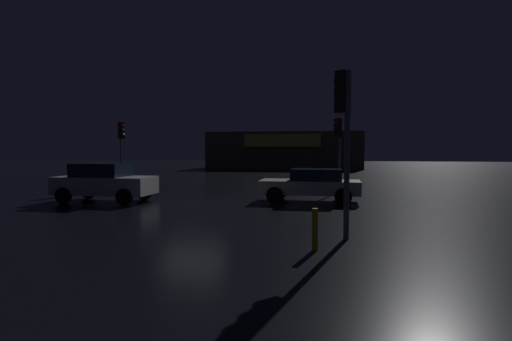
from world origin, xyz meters
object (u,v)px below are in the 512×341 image
object	(u,v)px
traffic_signal_opposite	(338,136)
car_near	(312,184)
car_far	(104,182)
traffic_signal_main	(121,139)
traffic_signal_cross_left	(344,118)
store_building	(285,150)

from	to	relation	value
traffic_signal_opposite	car_near	xyz separation A→B (m)	(-1.15, -4.17, -2.14)
car_near	car_far	world-z (taller)	car_far
traffic_signal_main	traffic_signal_cross_left	distance (m)	15.80
traffic_signal_cross_left	car_far	size ratio (longest dim) A/B	1.02
traffic_signal_main	car_far	size ratio (longest dim) A/B	0.90
traffic_signal_opposite	traffic_signal_cross_left	bearing A→B (deg)	-90.33
traffic_signal_cross_left	car_far	world-z (taller)	traffic_signal_cross_left
car_near	car_far	distance (m)	8.77
car_far	car_near	bearing A→B (deg)	9.49
car_near	traffic_signal_opposite	bearing A→B (deg)	74.63
traffic_signal_cross_left	car_far	distance (m)	11.44
traffic_signal_cross_left	traffic_signal_main	bearing A→B (deg)	137.32
traffic_signal_main	car_near	world-z (taller)	traffic_signal_main
traffic_signal_main	car_far	distance (m)	5.76
store_building	traffic_signal_main	size ratio (longest dim) A/B	4.65
store_building	traffic_signal_opposite	world-z (taller)	store_building
store_building	car_far	xyz separation A→B (m)	(-4.34, -31.40, -1.21)
traffic_signal_cross_left	store_building	bearing A→B (deg)	98.28
store_building	car_far	distance (m)	31.72
traffic_signal_opposite	car_far	size ratio (longest dim) A/B	0.93
store_building	traffic_signal_cross_left	xyz separation A→B (m)	(5.39, -37.03, 0.95)
car_near	store_building	bearing A→B (deg)	98.18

